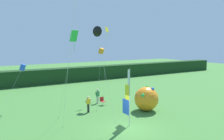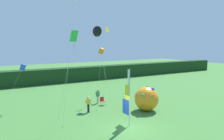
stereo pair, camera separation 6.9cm
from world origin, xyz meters
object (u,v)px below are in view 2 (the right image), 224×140
person_near_banner (98,96)px  person_mid_field (88,104)px  kite_green_diamond_5 (73,41)px  inflatable_balloon (146,99)px  banner_flag (127,98)px  kite_white_diamond_1 (74,2)px  kite_blue_box_0 (23,67)px  kite_black_delta_4 (96,32)px  kite_yellow_diamond_3 (107,36)px  folding_chair (102,100)px  kite_orange_box_2 (101,51)px

person_near_banner → person_mid_field: (-2.35, -2.57, -0.03)m
kite_green_diamond_5 → person_near_banner: bearing=48.0°
inflatable_balloon → banner_flag: bearing=-149.5°
kite_white_diamond_1 → kite_blue_box_0: bearing=105.2°
banner_flag → kite_white_diamond_1: kite_white_diamond_1 is taller
kite_blue_box_0 → kite_black_delta_4: 10.56m
kite_yellow_diamond_3 → kite_white_diamond_1: bearing=-131.5°
person_near_banner → folding_chair: size_ratio=1.86×
kite_black_delta_4 → person_mid_field: bearing=73.0°
banner_flag → kite_blue_box_0: size_ratio=1.01×
banner_flag → person_near_banner: 7.60m
person_mid_field → kite_blue_box_0: (-5.22, 4.53, 3.48)m
banner_flag → kite_green_diamond_5: size_ratio=0.61×
kite_orange_box_2 → kite_black_delta_4: 8.03m
person_mid_field → folding_chair: bearing=33.3°
person_near_banner → inflatable_balloon: 5.87m
inflatable_balloon → kite_green_diamond_5: (-7.85, -0.39, 5.78)m
kite_black_delta_4 → kite_green_diamond_5: kite_black_delta_4 is taller
banner_flag → folding_chair: bearing=80.2°
person_near_banner → kite_black_delta_4: (-3.80, -7.32, 6.77)m
kite_blue_box_0 → kite_black_delta_4: size_ratio=0.58×
person_near_banner → kite_blue_box_0: bearing=165.4°
person_mid_field → person_near_banner: bearing=47.6°
kite_white_diamond_1 → kite_green_diamond_5: size_ratio=1.38×
kite_blue_box_0 → kite_green_diamond_5: 8.33m
banner_flag → kite_black_delta_4: 6.05m
banner_flag → inflatable_balloon: (3.95, 2.33, -1.06)m
banner_flag → kite_white_diamond_1: size_ratio=0.44×
person_mid_field → kite_orange_box_2: bearing=38.1°
kite_blue_box_0 → kite_yellow_diamond_3: 10.22m
person_mid_field → kite_white_diamond_1: bearing=-125.1°
folding_chair → kite_black_delta_4: size_ratio=0.11×
kite_orange_box_2 → kite_green_diamond_5: size_ratio=0.81×
kite_blue_box_0 → kite_yellow_diamond_3: kite_yellow_diamond_3 is taller
kite_blue_box_0 → kite_orange_box_2: (7.77, -2.54, 1.58)m
kite_black_delta_4 → kite_blue_box_0: bearing=112.1°
kite_black_delta_4 → person_near_banner: bearing=62.6°
inflatable_balloon → kite_black_delta_4: (-6.73, -2.24, 6.43)m
banner_flag → kite_orange_box_2: kite_orange_box_2 is taller
kite_blue_box_0 → kite_black_delta_4: kite_black_delta_4 is taller
folding_chair → kite_yellow_diamond_3: (2.00, 2.57, 7.12)m
banner_flag → kite_blue_box_0: banner_flag is taller
person_mid_field → kite_black_delta_4: kite_black_delta_4 is taller
folding_chair → kite_white_diamond_1: kite_white_diamond_1 is taller
banner_flag → person_mid_field: bearing=105.4°
banner_flag → kite_yellow_diamond_3: (3.11, 9.01, 5.34)m
banner_flag → inflatable_balloon: size_ratio=1.89×
folding_chair → kite_black_delta_4: 10.32m
folding_chair → kite_orange_box_2: bearing=75.4°
banner_flag → person_mid_field: size_ratio=2.97×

